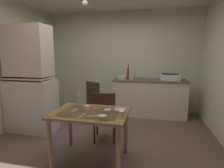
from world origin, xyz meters
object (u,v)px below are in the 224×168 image
object	(u,v)px
hutch_cabinet	(30,83)
dining_table	(90,119)
sink_basin	(170,77)
chair_by_counter	(96,101)
mixing_bowl_counter	(122,78)
glass_bottle	(79,99)
serving_bowl_wide	(120,111)
chair_far_side	(105,116)
teacup_mint	(87,108)
hand_pump	(128,72)

from	to	relation	value
hutch_cabinet	dining_table	xyz separation A→B (m)	(1.49, -0.74, -0.34)
sink_basin	chair_by_counter	xyz separation A→B (m)	(-1.66, -0.68, -0.50)
mixing_bowl_counter	chair_by_counter	world-z (taller)	mixing_bowl_counter
sink_basin	glass_bottle	distance (m)	2.46
glass_bottle	chair_by_counter	bearing A→B (deg)	94.64
serving_bowl_wide	chair_far_side	bearing A→B (deg)	124.77
hutch_cabinet	chair_by_counter	size ratio (longest dim) A/B	2.21
sink_basin	glass_bottle	bearing A→B (deg)	-129.28
mixing_bowl_counter	teacup_mint	size ratio (longest dim) A/B	3.63
hutch_cabinet	sink_basin	bearing A→B (deg)	27.09
teacup_mint	glass_bottle	world-z (taller)	glass_bottle
mixing_bowl_counter	serving_bowl_wide	distance (m)	2.07
sink_basin	serving_bowl_wide	world-z (taller)	sink_basin
mixing_bowl_counter	teacup_mint	xyz separation A→B (m)	(-0.18, -2.02, -0.18)
dining_table	chair_far_side	size ratio (longest dim) A/B	1.18
hand_pump	glass_bottle	xyz separation A→B (m)	(-0.53, -1.95, -0.24)
hutch_cabinet	glass_bottle	world-z (taller)	hutch_cabinet
dining_table	chair_far_side	bearing A→B (deg)	84.54
dining_table	glass_bottle	distance (m)	0.43
chair_far_side	hutch_cabinet	bearing A→B (deg)	174.39
hand_pump	glass_bottle	world-z (taller)	hand_pump
mixing_bowl_counter	teacup_mint	world-z (taller)	mixing_bowl_counter
teacup_mint	sink_basin	bearing A→B (deg)	56.68
chair_far_side	serving_bowl_wide	world-z (taller)	chair_far_side
chair_by_counter	glass_bottle	xyz separation A→B (m)	(0.10, -1.22, 0.35)
hutch_cabinet	chair_by_counter	world-z (taller)	hutch_cabinet
chair_by_counter	glass_bottle	bearing A→B (deg)	-85.36
mixing_bowl_counter	serving_bowl_wide	size ratio (longest dim) A/B	1.40
sink_basin	serving_bowl_wide	xyz separation A→B (m)	(-0.87, -2.09, -0.23)
sink_basin	hand_pump	xyz separation A→B (m)	(-1.03, 0.05, 0.09)
hutch_cabinet	dining_table	bearing A→B (deg)	-26.56
serving_bowl_wide	hutch_cabinet	bearing A→B (deg)	160.59
hand_pump	chair_by_counter	world-z (taller)	hand_pump
hand_pump	chair_far_side	bearing A→B (deg)	-97.01
sink_basin	dining_table	xyz separation A→B (m)	(-1.28, -2.16, -0.36)
hand_pump	serving_bowl_wide	distance (m)	2.17
dining_table	teacup_mint	bearing A→B (deg)	129.46
sink_basin	chair_far_side	world-z (taller)	sink_basin
chair_far_side	glass_bottle	xyz separation A→B (m)	(-0.33, -0.33, 0.37)
chair_by_counter	serving_bowl_wide	bearing A→B (deg)	-60.73
teacup_mint	chair_far_side	bearing A→B (deg)	75.02
serving_bowl_wide	teacup_mint	size ratio (longest dim) A/B	2.59
glass_bottle	dining_table	bearing A→B (deg)	-43.47
chair_by_counter	serving_bowl_wide	xyz separation A→B (m)	(0.79, -1.41, 0.27)
hutch_cabinet	sink_basin	distance (m)	3.12
dining_table	teacup_mint	world-z (taller)	teacup_mint
mixing_bowl_counter	chair_by_counter	distance (m)	0.92
chair_far_side	teacup_mint	bearing A→B (deg)	-104.98
glass_bottle	teacup_mint	bearing A→B (deg)	-40.14
mixing_bowl_counter	teacup_mint	bearing A→B (deg)	-95.21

